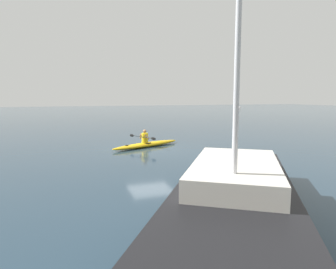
% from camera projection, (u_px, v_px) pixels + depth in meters
% --- Properties ---
extents(ground_plane, '(160.00, 160.00, 0.00)m').
position_uv_depth(ground_plane, '(150.00, 148.00, 17.41)').
color(ground_plane, '#233847').
extents(kayak, '(4.70, 2.66, 0.28)m').
position_uv_depth(kayak, '(147.00, 145.00, 17.85)').
color(kayak, '#EAB214').
rests_on(kayak, ground).
extents(kayaker, '(1.05, 2.16, 0.78)m').
position_uv_depth(kayaker, '(145.00, 137.00, 17.68)').
color(kayaker, yellow).
rests_on(kayaker, kayak).
extents(sailboat_white_sloop, '(7.17, 9.03, 10.66)m').
position_uv_depth(sailboat_white_sloop, '(234.00, 199.00, 7.10)').
color(sailboat_white_sloop, black).
rests_on(sailboat_white_sloop, ground).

